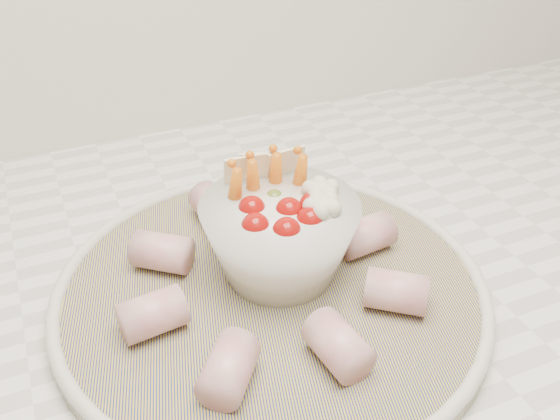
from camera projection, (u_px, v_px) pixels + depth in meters
name	position (u px, v px, depth m)	size (l,w,h in m)	color
serving_platter	(271.00, 289.00, 0.56)	(0.47, 0.47, 0.02)	navy
veggie_bowl	(281.00, 235.00, 0.55)	(0.14, 0.14, 0.11)	silver
cured_meat_rolls	(270.00, 270.00, 0.55)	(0.27, 0.27, 0.03)	#BA5565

